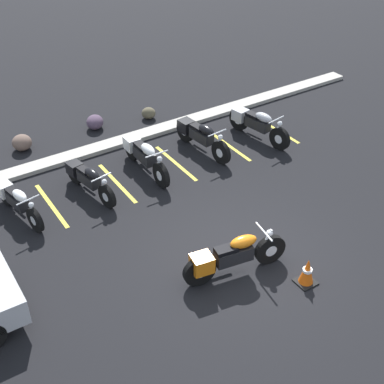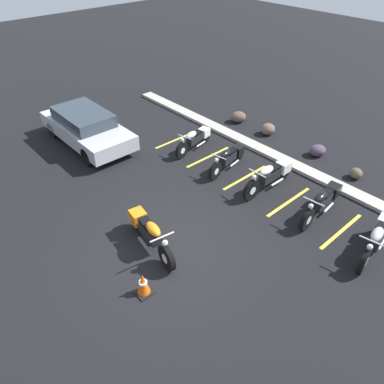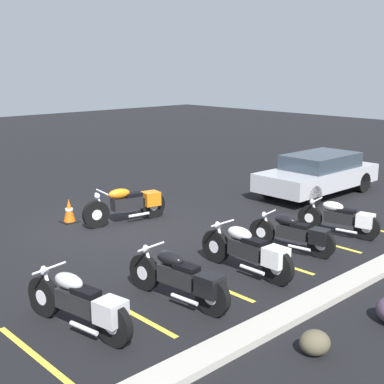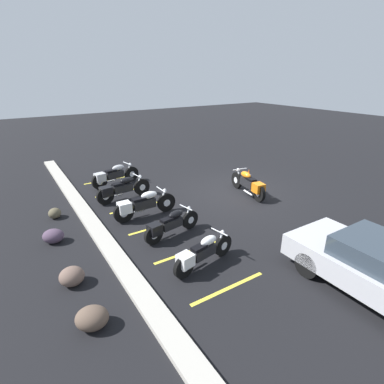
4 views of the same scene
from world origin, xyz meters
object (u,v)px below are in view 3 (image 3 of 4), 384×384
parked_bike_1 (295,233)px  parked_bike_0 (342,218)px  landscape_rock_2 (315,343)px  parked_bike_3 (181,278)px  traffic_cone (69,211)px  car_silver (318,173)px  parked_bike_4 (81,303)px  motorcycle_orange_featured (129,204)px  parked_bike_2 (250,251)px

parked_bike_1 → parked_bike_0: bearing=-101.8°
parked_bike_0 → landscape_rock_2: bearing=107.3°
parked_bike_1 → parked_bike_3: 3.55m
traffic_cone → parked_bike_0: bearing=127.5°
parked_bike_3 → car_silver: car_silver is taller
parked_bike_0 → parked_bike_1: bearing=77.6°
parked_bike_4 → traffic_cone: (-2.93, -5.32, -0.18)m
parked_bike_3 → traffic_cone: size_ratio=3.63×
motorcycle_orange_featured → traffic_cone: motorcycle_orange_featured is taller
landscape_rock_2 → parked_bike_2: bearing=-121.6°
landscape_rock_2 → parked_bike_4: bearing=-54.0°
traffic_cone → parked_bike_2: bearing=97.3°
parked_bike_1 → car_silver: car_silver is taller
motorcycle_orange_featured → parked_bike_1: (-1.23, 4.35, -0.06)m
parked_bike_4 → car_silver: car_silver is taller
parked_bike_1 → traffic_cone: (2.39, -5.40, -0.14)m
car_silver → parked_bike_2: bearing=23.9°
parked_bike_1 → parked_bike_4: (5.32, -0.07, 0.05)m
landscape_rock_2 → traffic_cone: bearing=-96.2°
landscape_rock_2 → traffic_cone: size_ratio=0.71×
parked_bike_0 → car_silver: size_ratio=0.47×
parked_bike_1 → landscape_rock_2: size_ratio=4.59×
parked_bike_2 → traffic_cone: bearing=7.4°
parked_bike_3 → landscape_rock_2: bearing=-179.8°
parked_bike_4 → car_silver: (-10.23, -2.64, 0.20)m
traffic_cone → car_silver: bearing=159.8°
parked_bike_1 → parked_bike_4: size_ratio=0.90×
parked_bike_0 → landscape_rock_2: parked_bike_0 is taller
parked_bike_3 → parked_bike_4: bearing=74.7°
parked_bike_4 → landscape_rock_2: 3.49m
parked_bike_2 → parked_bike_4: (3.63, -0.23, -0.00)m
motorcycle_orange_featured → parked_bike_4: bearing=55.7°
parked_bike_0 → traffic_cone: size_ratio=3.25×
parked_bike_1 → traffic_cone: size_ratio=3.27×
parked_bike_2 → car_silver: bearing=-66.4°
motorcycle_orange_featured → car_silver: car_silver is taller
parked_bike_0 → motorcycle_orange_featured: bearing=23.9°
parked_bike_0 → parked_bike_2: parked_bike_2 is taller
parked_bike_2 → landscape_rock_2: 3.05m
motorcycle_orange_featured → landscape_rock_2: (2.04, 7.09, -0.31)m
traffic_cone → landscape_rock_2: bearing=83.8°
parked_bike_2 → parked_bike_4: 3.64m
parked_bike_1 → parked_bike_2: size_ratio=0.88×
parked_bike_0 → traffic_cone: parked_bike_0 is taller
parked_bike_0 → parked_bike_2: (3.48, 0.10, 0.05)m
parked_bike_3 → car_silver: size_ratio=0.52×
parked_bike_3 → parked_bike_4: parked_bike_4 is taller
motorcycle_orange_featured → car_silver: size_ratio=0.54×
motorcycle_orange_featured → traffic_cone: bearing=-32.7°
parked_bike_3 → car_silver: (-8.45, -2.94, 0.21)m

